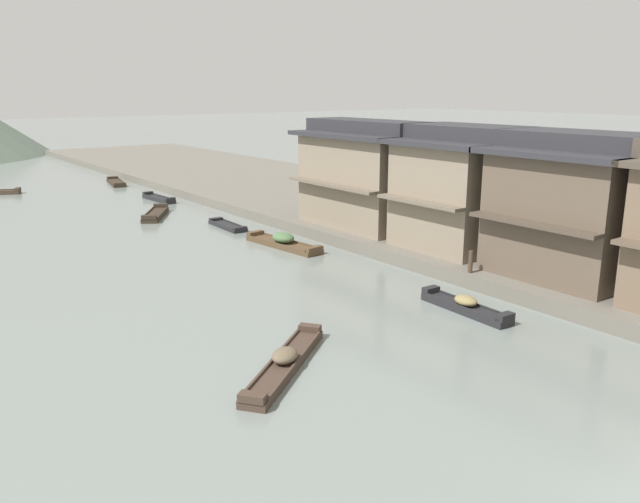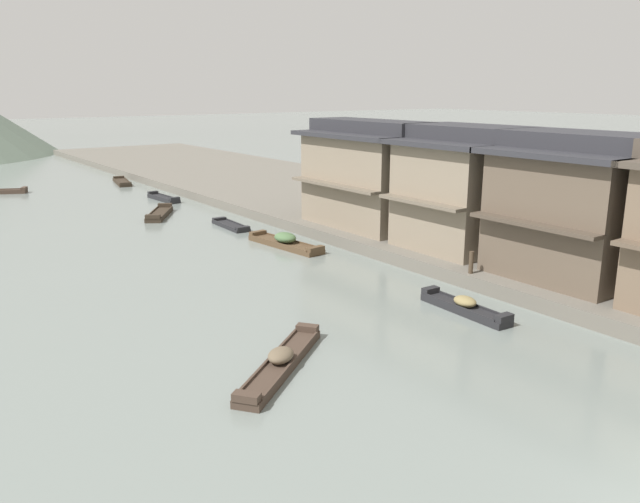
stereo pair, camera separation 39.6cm
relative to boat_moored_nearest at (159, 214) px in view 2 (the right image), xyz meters
The scene contains 12 objects.
riverbank_right 15.14m from the boat_moored_nearest, 25.53° to the right, with size 18.00×110.00×0.65m, color #6B665B.
boat_moored_nearest is the anchor object (origin of this frame).
boat_moored_second 6.68m from the boat_moored_nearest, 65.39° to the left, with size 1.13×4.19×0.48m.
boat_moored_third 6.43m from the boat_moored_nearest, 68.76° to the right, with size 1.11×3.78×0.35m.
boat_moored_far 26.27m from the boat_moored_nearest, 103.78° to the right, with size 5.02×4.11×0.67m.
boat_midriver_drifting 25.50m from the boat_moored_nearest, 84.75° to the right, with size 0.98×4.27×0.67m.
boat_midriver_upstream 12.53m from the boat_moored_nearest, 79.03° to the right, with size 1.73×5.52×0.81m.
boat_upstream_distant 17.24m from the boat_moored_nearest, 79.38° to the left, with size 2.03×5.03×0.42m.
house_waterfront_second 27.54m from the boat_moored_nearest, 71.91° to the right, with size 6.72×6.69×6.14m.
house_waterfront_tall 21.73m from the boat_moored_nearest, 66.56° to the right, with size 6.81×6.08×6.14m.
house_waterfront_narrow 15.43m from the boat_moored_nearest, 57.85° to the right, with size 5.75×8.31×6.14m.
mooring_post_dock_mid 23.86m from the boat_moored_nearest, 77.86° to the right, with size 0.20×0.20×0.99m, color #473828.
Camera 2 is at (-13.01, -4.48, 8.51)m, focal length 35.37 mm.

